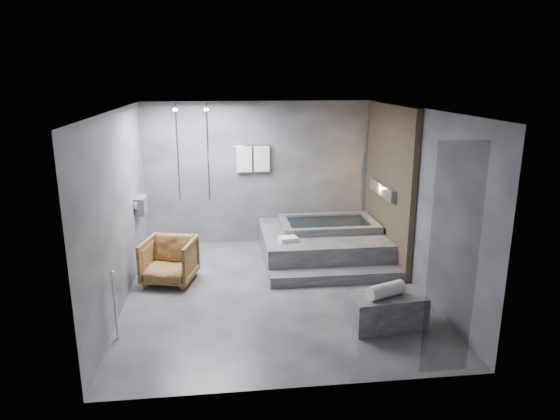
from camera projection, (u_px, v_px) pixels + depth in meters
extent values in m
plane|color=#303033|center=(274.00, 291.00, 7.80)|extent=(5.00, 5.00, 0.00)
cube|color=#505053|center=(274.00, 110.00, 7.07)|extent=(4.50, 5.00, 0.04)
cube|color=#3B3B40|center=(260.00, 173.00, 9.83)|extent=(4.50, 0.04, 2.80)
cube|color=#3B3B40|center=(300.00, 267.00, 5.04)|extent=(4.50, 0.04, 2.80)
cube|color=#3B3B40|center=(119.00, 210.00, 7.18)|extent=(0.04, 5.00, 2.80)
cube|color=#3B3B40|center=(419.00, 201.00, 7.69)|extent=(0.04, 5.00, 2.80)
cube|color=#897150|center=(388.00, 184.00, 8.88)|extent=(0.10, 2.40, 2.78)
cube|color=#FF9938|center=(384.00, 189.00, 8.90)|extent=(0.14, 1.20, 0.20)
cube|color=gray|center=(141.00, 205.00, 8.61)|extent=(0.16, 0.42, 0.30)
imported|color=beige|center=(141.00, 209.00, 8.53)|extent=(0.08, 0.08, 0.21)
imported|color=beige|center=(143.00, 208.00, 8.73)|extent=(0.07, 0.07, 0.15)
cylinder|color=silver|center=(208.00, 152.00, 9.16)|extent=(0.04, 0.04, 1.80)
cylinder|color=silver|center=(177.00, 153.00, 9.09)|extent=(0.04, 0.04, 1.80)
cylinder|color=silver|center=(253.00, 146.00, 9.61)|extent=(0.75, 0.02, 0.02)
cube|color=white|center=(244.00, 159.00, 9.64)|extent=(0.30, 0.06, 0.50)
cube|color=white|center=(262.00, 159.00, 9.68)|extent=(0.30, 0.06, 0.50)
cylinder|color=silver|center=(115.00, 307.00, 6.29)|extent=(0.04, 0.04, 0.90)
cube|color=black|center=(453.00, 263.00, 5.29)|extent=(0.55, 0.01, 2.60)
cube|color=#353538|center=(322.00, 244.00, 9.25)|extent=(2.20, 2.00, 0.50)
cube|color=#353538|center=(336.00, 276.00, 8.16)|extent=(2.20, 0.36, 0.18)
cube|color=#38393B|center=(386.00, 310.00, 6.69)|extent=(1.04, 0.64, 0.45)
imported|color=#472B11|center=(169.00, 261.00, 8.08)|extent=(0.96, 0.98, 0.73)
cylinder|color=white|center=(386.00, 290.00, 6.56)|extent=(0.56, 0.37, 0.19)
cube|color=silver|center=(288.00, 239.00, 8.59)|extent=(0.34, 0.27, 0.08)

